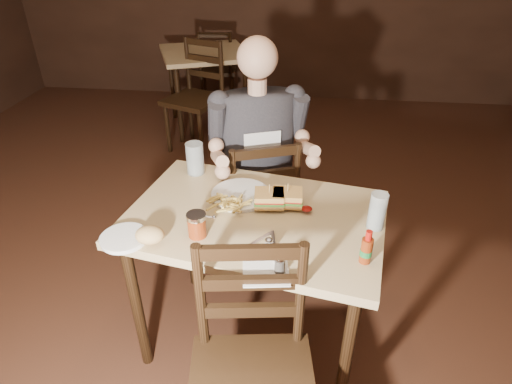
# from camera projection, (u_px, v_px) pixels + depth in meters

# --- Properties ---
(room_shell) EXTENTS (7.00, 7.00, 7.00)m
(room_shell) POSITION_uv_depth(u_px,v_px,m) (205.00, 49.00, 1.62)
(room_shell) COLOR #321A11
(room_shell) RESTS_ON ground
(main_table) EXTENTS (1.17, 0.88, 0.77)m
(main_table) POSITION_uv_depth(u_px,v_px,m) (255.00, 233.00, 1.84)
(main_table) COLOR tan
(main_table) RESTS_ON ground
(bg_table) EXTENTS (1.04, 1.04, 0.77)m
(bg_table) POSITION_uv_depth(u_px,v_px,m) (205.00, 60.00, 4.16)
(bg_table) COLOR tan
(bg_table) RESTS_ON ground
(chair_far) EXTENTS (0.54, 0.56, 0.89)m
(chair_far) POSITION_uv_depth(u_px,v_px,m) (257.00, 203.00, 2.45)
(chair_far) COLOR black
(chair_far) RESTS_ON ground
(bg_chair_far) EXTENTS (0.46, 0.49, 0.87)m
(bg_chair_far) POSITION_uv_depth(u_px,v_px,m) (217.00, 69.00, 4.76)
(bg_chair_far) COLOR black
(bg_chair_far) RESTS_ON ground
(bg_chair_near) EXTENTS (0.59, 0.61, 0.96)m
(bg_chair_near) POSITION_uv_depth(u_px,v_px,m) (193.00, 99.00, 3.81)
(bg_chair_near) COLOR black
(bg_chair_near) RESTS_ON ground
(diner) EXTENTS (0.64, 0.57, 0.91)m
(diner) POSITION_uv_depth(u_px,v_px,m) (259.00, 131.00, 2.16)
(diner) COLOR #2F2E33
(diner) RESTS_ON chair_far
(dinner_plate) EXTENTS (0.30, 0.30, 0.01)m
(dinner_plate) POSITION_uv_depth(u_px,v_px,m) (241.00, 196.00, 1.90)
(dinner_plate) COLOR white
(dinner_plate) RESTS_ON main_table
(sandwich_left) EXTENTS (0.13, 0.11, 0.10)m
(sandwich_left) POSITION_uv_depth(u_px,v_px,m) (269.00, 194.00, 1.80)
(sandwich_left) COLOR tan
(sandwich_left) RESTS_ON dinner_plate
(sandwich_right) EXTENTS (0.13, 0.11, 0.10)m
(sandwich_right) POSITION_uv_depth(u_px,v_px,m) (288.00, 193.00, 1.81)
(sandwich_right) COLOR tan
(sandwich_right) RESTS_ON dinner_plate
(fries_pile) EXTENTS (0.24, 0.19, 0.04)m
(fries_pile) POSITION_uv_depth(u_px,v_px,m) (229.00, 203.00, 1.80)
(fries_pile) COLOR #E0BE55
(fries_pile) RESTS_ON dinner_plate
(ketchup_dollop) EXTENTS (0.05, 0.05, 0.01)m
(ketchup_dollop) POSITION_uv_depth(u_px,v_px,m) (307.00, 209.00, 1.79)
(ketchup_dollop) COLOR maroon
(ketchup_dollop) RESTS_ON dinner_plate
(glass_left) EXTENTS (0.10, 0.10, 0.16)m
(glass_left) POSITION_uv_depth(u_px,v_px,m) (195.00, 158.00, 2.05)
(glass_left) COLOR silver
(glass_left) RESTS_ON main_table
(glass_right) EXTENTS (0.08, 0.08, 0.15)m
(glass_right) POSITION_uv_depth(u_px,v_px,m) (377.00, 211.00, 1.68)
(glass_right) COLOR silver
(glass_right) RESTS_ON main_table
(hot_sauce) EXTENTS (0.05, 0.05, 0.14)m
(hot_sauce) POSITION_uv_depth(u_px,v_px,m) (367.00, 247.00, 1.50)
(hot_sauce) COLOR maroon
(hot_sauce) RESTS_ON main_table
(salt_shaker) EXTENTS (0.04, 0.04, 0.06)m
(salt_shaker) POSITION_uv_depth(u_px,v_px,m) (269.00, 245.00, 1.58)
(salt_shaker) COLOR white
(salt_shaker) RESTS_ON main_table
(pepper_shaker) EXTENTS (0.04, 0.04, 0.07)m
(pepper_shaker) POSITION_uv_depth(u_px,v_px,m) (280.00, 265.00, 1.48)
(pepper_shaker) COLOR #38332D
(pepper_shaker) RESTS_ON main_table
(syrup_dispenser) EXTENTS (0.09, 0.09, 0.10)m
(syrup_dispenser) POSITION_uv_depth(u_px,v_px,m) (197.00, 225.00, 1.64)
(syrup_dispenser) COLOR maroon
(syrup_dispenser) RESTS_ON main_table
(napkin) EXTENTS (0.18, 0.17, 0.00)m
(napkin) POSITION_uv_depth(u_px,v_px,m) (266.00, 272.00, 1.49)
(napkin) COLOR white
(napkin) RESTS_ON main_table
(knife) EXTENTS (0.05, 0.21, 0.01)m
(knife) POSITION_uv_depth(u_px,v_px,m) (275.00, 248.00, 1.59)
(knife) COLOR silver
(knife) RESTS_ON napkin
(fork) EXTENTS (0.12, 0.14, 0.01)m
(fork) POSITION_uv_depth(u_px,v_px,m) (255.00, 242.00, 1.62)
(fork) COLOR silver
(fork) RESTS_ON napkin
(side_plate) EXTENTS (0.21, 0.21, 0.01)m
(side_plate) POSITION_uv_depth(u_px,v_px,m) (124.00, 239.00, 1.64)
(side_plate) COLOR white
(side_plate) RESTS_ON main_table
(bread_roll) EXTENTS (0.12, 0.11, 0.07)m
(bread_roll) POSITION_uv_depth(u_px,v_px,m) (150.00, 235.00, 1.60)
(bread_roll) COLOR tan
(bread_roll) RESTS_ON side_plate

